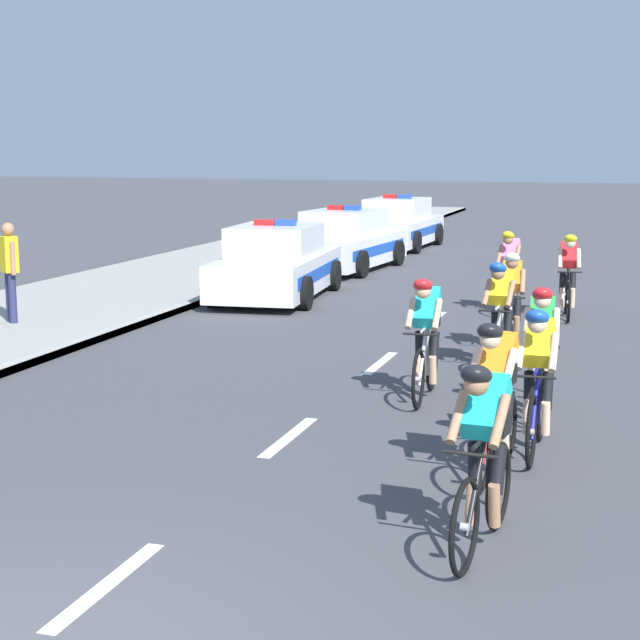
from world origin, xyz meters
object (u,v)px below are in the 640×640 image
object	(u,v)px
cyclist_third	(538,378)
cyclist_lead	(483,453)
cyclist_second	(495,397)
cyclist_seventh	(500,314)
police_car_third	(398,225)
spectator_closest	(10,265)
police_car_nearest	(276,265)
cyclist_fifth	(426,337)
cyclist_eighth	(568,275)
cyclist_sixth	(511,300)
cyclist_ninth	(510,270)
cyclist_fourth	(541,348)
police_car_second	(345,242)

from	to	relation	value
cyclist_third	cyclist_lead	bearing A→B (deg)	-92.75
cyclist_second	cyclist_seventh	distance (m)	4.88
police_car_third	spectator_closest	bearing A→B (deg)	-101.24
cyclist_second	police_car_nearest	xyz separation A→B (m)	(-5.82, 10.32, -0.11)
cyclist_seventh	police_car_third	distance (m)	17.02
cyclist_fifth	spectator_closest	world-z (taller)	spectator_closest
cyclist_seventh	cyclist_eighth	size ratio (longest dim) A/B	1.00
cyclist_sixth	cyclist_third	bearing A→B (deg)	-80.08
cyclist_sixth	cyclist_ninth	world-z (taller)	same
cyclist_lead	police_car_third	xyz separation A→B (m)	(-5.98, 22.84, -0.11)
cyclist_third	cyclist_fourth	size ratio (longest dim) A/B	1.00
cyclist_second	cyclist_fifth	distance (m)	3.10
cyclist_eighth	cyclist_ninth	bearing A→B (deg)	161.84
cyclist_ninth	police_car_third	xyz separation A→B (m)	(-4.70, 11.15, -0.11)
cyclist_second	police_car_second	size ratio (longest dim) A/B	0.38
cyclist_fifth	police_car_nearest	xyz separation A→B (m)	(-4.58, 7.47, -0.11)
cyclist_eighth	cyclist_ninth	distance (m)	1.14
spectator_closest	police_car_nearest	bearing A→B (deg)	56.76
cyclist_second	cyclist_eighth	size ratio (longest dim) A/B	1.00
cyclist_third	cyclist_sixth	bearing A→B (deg)	99.92
cyclist_third	cyclist_eighth	xyz separation A→B (m)	(-0.33, 8.61, 0.00)
police_car_nearest	police_car_second	distance (m)	5.06
cyclist_fourth	cyclist_seventh	size ratio (longest dim) A/B	1.00
cyclist_third	cyclist_ninth	size ratio (longest dim) A/B	1.00
cyclist_fifth	police_car_third	bearing A→B (deg)	104.14
cyclist_eighth	police_car_second	size ratio (longest dim) A/B	0.38
police_car_third	cyclist_third	bearing A→B (deg)	-73.09
cyclist_sixth	cyclist_ninth	size ratio (longest dim) A/B	1.00
cyclist_fifth	cyclist_sixth	size ratio (longest dim) A/B	1.00
cyclist_third	police_car_second	bearing A→B (deg)	112.94
cyclist_third	cyclist_fourth	bearing A→B (deg)	94.39
cyclist_second	cyclist_seventh	xyz separation A→B (m)	(-0.61, 4.84, 0.00)
cyclist_third	cyclist_fourth	xyz separation A→B (m)	(-0.12, 1.59, 0.00)
cyclist_fifth	police_car_nearest	size ratio (longest dim) A/B	0.38
police_car_nearest	spectator_closest	world-z (taller)	spectator_closest
cyclist_fourth	cyclist_sixth	size ratio (longest dim) A/B	1.00
cyclist_seventh	cyclist_fifth	bearing A→B (deg)	-107.51
cyclist_seventh	cyclist_ninth	xyz separation A→B (m)	(-0.52, 5.05, 0.00)
cyclist_third	cyclist_second	bearing A→B (deg)	-107.49
cyclist_third	cyclist_fifth	xyz separation A→B (m)	(-1.53, 1.92, 0.00)
cyclist_fifth	cyclist_ninth	size ratio (longest dim) A/B	1.00
cyclist_third	cyclist_ninth	xyz separation A→B (m)	(-1.41, 8.97, 0.00)
cyclist_eighth	police_car_nearest	world-z (taller)	police_car_nearest
police_car_second	police_car_third	bearing A→B (deg)	89.99
cyclist_ninth	police_car_third	distance (m)	12.10
cyclist_third	cyclist_ninth	bearing A→B (deg)	98.96
cyclist_second	police_car_third	xyz separation A→B (m)	(-5.82, 21.04, -0.11)
police_car_second	police_car_third	size ratio (longest dim) A/B	1.02
cyclist_lead	cyclist_sixth	distance (m)	7.99
cyclist_second	cyclist_third	distance (m)	0.97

